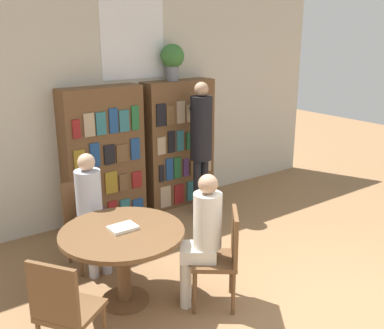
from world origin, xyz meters
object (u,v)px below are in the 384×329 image
chair_near_camera (64,308)px  chair_far_side (223,253)px  reading_table (123,244)px  seated_reader_right (202,233)px  librarian_standing (201,136)px  bookshelf_left (103,157)px  bookshelf_right (179,144)px  flower_vase (172,58)px  chair_left_side (86,218)px  seated_reader_left (91,206)px

chair_near_camera → chair_far_side: 1.45m
reading_table → seated_reader_right: (0.56, -0.44, 0.12)m
chair_near_camera → librarian_standing: 3.16m
bookshelf_left → reading_table: bearing=-110.8°
reading_table → chair_near_camera: 0.90m
bookshelf_right → flower_vase: flower_vase is taller
chair_left_side → reading_table: bearing=90.0°
bookshelf_right → reading_table: size_ratio=1.58×
chair_far_side → seated_reader_right: (-0.14, 0.11, 0.20)m
flower_vase → chair_far_side: bearing=-114.0°
reading_table → librarian_standing: 2.27m
bookshelf_right → chair_far_side: bearing=-115.8°
bookshelf_right → seated_reader_right: bearing=-119.8°
chair_near_camera → seated_reader_right: seated_reader_right is taller
seated_reader_right → bookshelf_left: bearing=35.2°
chair_near_camera → librarian_standing: librarian_standing is taller
bookshelf_right → librarian_standing: librarian_standing is taller
reading_table → chair_near_camera: bearing=-145.9°
bookshelf_left → flower_vase: bearing=0.3°
bookshelf_right → librarian_standing: size_ratio=0.99×
reading_table → seated_reader_left: size_ratio=0.89×
chair_far_side → librarian_standing: librarian_standing is taller
bookshelf_left → chair_near_camera: bookshelf_left is taller
bookshelf_right → chair_left_side: bearing=-154.4°
bookshelf_right → chair_far_side: (-1.11, -2.30, -0.37)m
flower_vase → chair_near_camera: (-2.47, -2.25, -1.54)m
chair_left_side → chair_far_side: size_ratio=1.00×
bookshelf_right → flower_vase: (-0.08, 0.01, 1.17)m
seated_reader_left → librarian_standing: size_ratio=0.70×
librarian_standing → chair_left_side: bearing=-168.9°
bookshelf_left → librarian_standing: size_ratio=0.99×
chair_left_side → seated_reader_right: bearing=113.7°
flower_vase → reading_table: (-1.73, -1.75, -1.46)m
bookshelf_left → chair_left_side: bookshelf_left is taller
chair_left_side → seated_reader_left: (-0.01, -0.18, 0.20)m
chair_near_camera → seated_reader_left: (0.76, 1.21, 0.20)m
seated_reader_left → librarian_standing: 1.92m
bookshelf_right → chair_left_side: 2.01m
seated_reader_left → seated_reader_right: bearing=117.0°
bookshelf_right → librarian_standing: 0.54m
flower_vase → chair_far_side: flower_vase is taller
reading_table → librarian_standing: bearing=34.3°
bookshelf_right → chair_left_side: (-1.78, -0.85, -0.37)m
reading_table → chair_far_side: bearing=-37.9°
flower_vase → seated_reader_left: size_ratio=0.38×
bookshelf_right → seated_reader_right: (-1.25, -2.18, -0.17)m
bookshelf_right → seated_reader_left: bookshelf_right is taller
chair_near_camera → seated_reader_right: size_ratio=0.73×
bookshelf_left → chair_left_side: 1.13m
flower_vase → seated_reader_left: 2.40m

